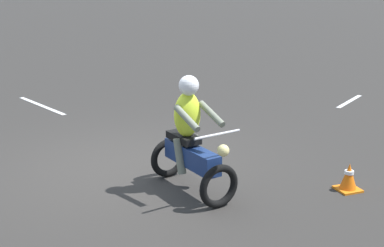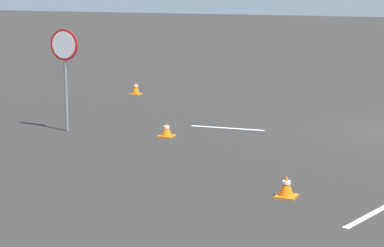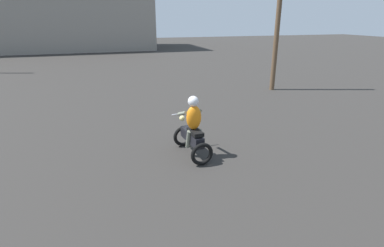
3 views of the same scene
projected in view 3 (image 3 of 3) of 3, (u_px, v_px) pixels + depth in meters
motorcycle_rider_background at (193, 130)px, 7.86m from camera, size 0.76×1.54×1.66m
utility_pole_near at (279, 10)px, 14.23m from camera, size 0.24×0.24×7.74m
building_backdrop at (30, 5)px, 32.85m from camera, size 26.03×9.88×9.59m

